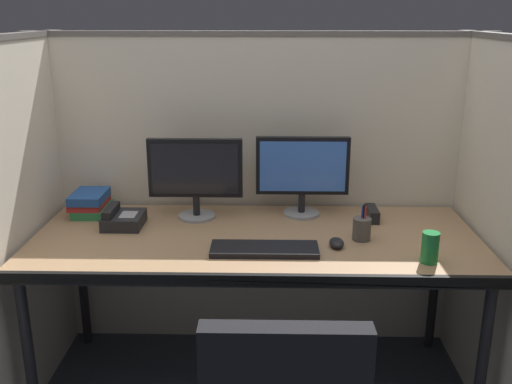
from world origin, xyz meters
TOP-DOWN VIEW (x-y plane):
  - cubicle_partition_rear at (0.00, 0.74)m, footprint 2.21×0.06m
  - cubicle_partition_left at (-0.99, 0.20)m, footprint 0.06×1.41m
  - cubicle_partition_right at (0.99, 0.20)m, footprint 0.06×1.41m
  - desk at (0.00, 0.29)m, footprint 1.90×0.80m
  - monitor_left at (-0.28, 0.52)m, footprint 0.43×0.17m
  - monitor_right at (0.21, 0.57)m, footprint 0.43×0.17m
  - keyboard_main at (0.04, 0.13)m, footprint 0.43×0.15m
  - computer_mouse at (0.33, 0.18)m, footprint 0.06×0.10m
  - desk_phone at (-0.60, 0.40)m, footprint 0.17×0.19m
  - pen_cup at (0.44, 0.26)m, footprint 0.08×0.08m
  - soda_can at (0.67, 0.04)m, footprint 0.07×0.07m
  - red_stapler at (0.53, 0.51)m, footprint 0.04×0.15m
  - book_stack at (-0.79, 0.56)m, footprint 0.16×0.22m

SIDE VIEW (x-z plane):
  - desk at x=0.00m, z-range 0.32..1.06m
  - keyboard_main at x=0.04m, z-range 0.74..0.76m
  - computer_mouse at x=0.33m, z-range 0.74..0.77m
  - red_stapler at x=0.53m, z-range 0.74..0.80m
  - desk_phone at x=-0.60m, z-range 0.73..0.82m
  - pen_cup at x=0.44m, z-range 0.71..0.87m
  - cubicle_partition_rear at x=0.00m, z-range 0.00..1.58m
  - cubicle_partition_left at x=-0.99m, z-range 0.00..1.58m
  - cubicle_partition_right at x=0.99m, z-range 0.00..1.58m
  - book_stack at x=-0.79m, z-range 0.74..0.85m
  - soda_can at x=0.67m, z-range 0.74..0.86m
  - monitor_left at x=-0.28m, z-range 0.77..1.14m
  - monitor_right at x=0.21m, z-range 0.77..1.14m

